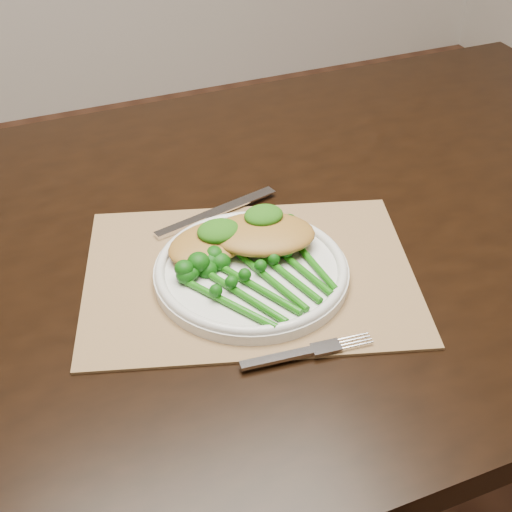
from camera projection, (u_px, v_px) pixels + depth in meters
name	position (u px, v px, depth m)	size (l,w,h in m)	color
dining_table	(236.00, 413.00, 1.21)	(1.60, 0.90, 0.75)	black
placemat	(249.00, 274.00, 0.92)	(0.42, 0.31, 0.00)	#906F49
dinner_plate	(251.00, 270.00, 0.90)	(0.25, 0.25, 0.02)	silver
knife	(205.00, 216.00, 1.01)	(0.20, 0.06, 0.01)	silver
fork	(316.00, 350.00, 0.80)	(0.16, 0.03, 0.00)	silver
chicken_fillet_left	(211.00, 242.00, 0.92)	(0.12, 0.08, 0.02)	#B07E33
chicken_fillet_right	(263.00, 234.00, 0.92)	(0.14, 0.09, 0.03)	#B07E33
pesto_dollop_left	(219.00, 231.00, 0.92)	(0.06, 0.05, 0.02)	#154B0A
pesto_dollop_right	(264.00, 215.00, 0.93)	(0.05, 0.04, 0.02)	#154B0A
broccolini_bundle	(271.00, 280.00, 0.87)	(0.20, 0.21, 0.04)	#16610C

